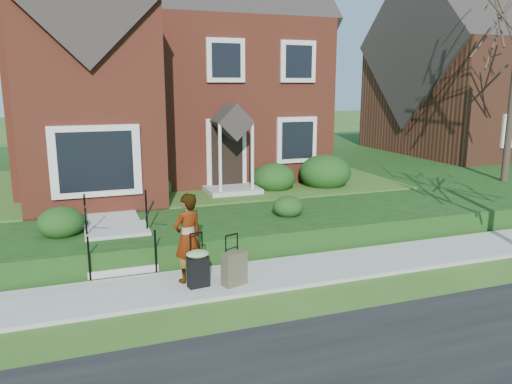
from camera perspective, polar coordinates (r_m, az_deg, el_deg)
name	(u,v)px	position (r m, az deg, el deg)	size (l,w,h in m)	color
ground	(254,279)	(10.32, -0.19, -9.87)	(120.00, 120.00, 0.00)	#2D5119
sidewalk	(254,277)	(10.31, -0.19, -9.67)	(60.00, 1.60, 0.08)	#9E9B93
terrace	(257,170)	(21.48, 0.11, 2.56)	(44.00, 20.00, 0.60)	#15350E
walkway	(109,204)	(14.40, -16.45, -1.37)	(1.20, 6.00, 0.06)	#9E9B93
main_house	(159,45)	(18.92, -11.04, 16.14)	(10.40, 10.20, 9.40)	brown
neighbour_house	(486,56)	(27.77, 24.78, 13.90)	(9.40, 8.00, 9.20)	brown
front_steps	(119,243)	(11.40, -15.39, -5.63)	(1.40, 2.02, 1.50)	#9E9B93
foundation_shrubs	(225,180)	(14.82, -3.55, 1.33)	(9.90, 4.25, 1.18)	#163810
woman	(188,238)	(9.80, -7.79, -5.20)	(0.65, 0.42, 1.77)	#999999
suitcase_black	(198,266)	(9.65, -6.65, -8.41)	(0.48, 0.41, 1.06)	black
suitcase_olive	(234,268)	(9.72, -2.50, -8.69)	(0.52, 0.39, 1.00)	#4B4832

